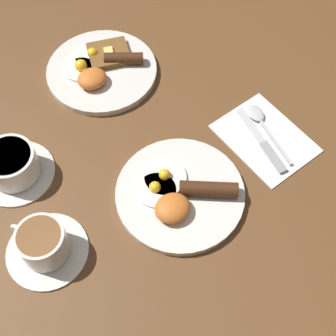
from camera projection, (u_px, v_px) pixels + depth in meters
ground_plane at (180, 196)px, 0.89m from camera, size 3.00×3.00×0.00m
breakfast_plate_near at (180, 194)px, 0.88m from camera, size 0.25×0.25×0.04m
breakfast_plate_far at (102, 69)px, 1.04m from camera, size 0.25×0.25×0.04m
teacup_near at (43, 245)px, 0.81m from camera, size 0.15×0.15×0.07m
teacup_far at (12, 166)px, 0.89m from camera, size 0.15×0.15×0.07m
napkin at (265, 138)px, 0.96m from camera, size 0.16×0.20×0.01m
knife at (263, 143)px, 0.95m from camera, size 0.03×0.17×0.01m
spoon at (260, 119)px, 0.98m from camera, size 0.04×0.16×0.01m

